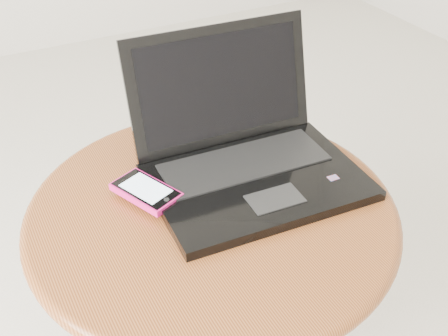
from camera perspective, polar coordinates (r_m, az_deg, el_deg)
table at (r=1.05m, az=-1.14°, el=-8.26°), size 0.64×0.64×0.51m
laptop at (r=1.03m, az=2.19°, el=1.52°), size 0.38×0.34×0.24m
phone_black at (r=1.00m, az=-6.40°, el=-2.42°), size 0.11×0.14×0.01m
phone_pink at (r=0.99m, az=-7.80°, el=-2.32°), size 0.10×0.13×0.01m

